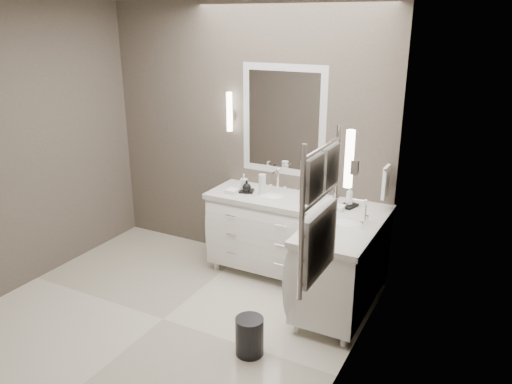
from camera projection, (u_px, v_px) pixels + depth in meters
The scene contains 19 objects.
floor at pixel (163, 319), 4.39m from camera, with size 3.20×3.00×0.01m, color beige.
wall_back at pixel (244, 135), 5.21m from camera, with size 3.20×0.01×2.70m, color #524941.
wall_left at pixel (16, 149), 4.65m from camera, with size 0.01×3.00×2.70m, color #524941.
wall_right at pixel (348, 206), 3.25m from camera, with size 0.01×3.00×2.70m, color #524941.
vanity_back at pixel (271, 229), 5.06m from camera, with size 1.24×0.59×0.97m.
vanity_right at pixel (343, 260), 4.41m from camera, with size 0.59×1.24×0.97m.
mirror_back at pixel (283, 121), 4.93m from camera, with size 0.90×0.02×1.10m.
mirror_right at pixel (380, 149), 3.86m from camera, with size 0.02×0.90×1.10m.
sconce_back at pixel (229, 113), 5.12m from camera, with size 0.06×0.06×0.40m.
sconce_right at pixel (349, 160), 3.39m from camera, with size 0.06×0.06×0.40m.
towel_bar_corner at pixel (386, 181), 4.49m from camera, with size 0.03×0.22×0.30m.
towel_ladder at pixel (319, 219), 2.92m from camera, with size 0.06×0.58×0.90m.
waste_bin at pixel (250, 336), 3.89m from camera, with size 0.22×0.22×0.31m, color black.
amenity_tray_back at pixel (246, 191), 5.03m from camera, with size 0.16×0.12×0.02m, color black.
amenity_tray_right at pixel (349, 206), 4.63m from camera, with size 0.12×0.16×0.02m, color black.
water_bottle at pixel (262, 184), 4.93m from camera, with size 0.07×0.07×0.21m, color silver.
soap_bottle_a at pixel (244, 182), 5.03m from camera, with size 0.07×0.07×0.15m, color white.
soap_bottle_b at pixel (247, 186), 4.97m from camera, with size 0.09×0.09×0.11m, color black.
soap_bottle_c at pixel (350, 195), 4.60m from camera, with size 0.07×0.07×0.18m, color white.
Camera 1 is at (2.48, -2.97, 2.49)m, focal length 35.00 mm.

